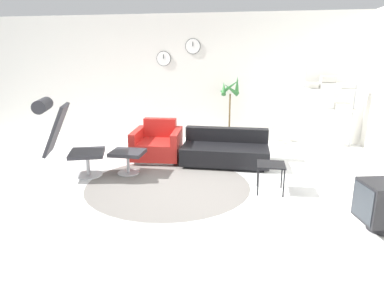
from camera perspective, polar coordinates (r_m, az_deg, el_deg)
ground_plane at (r=5.46m, az=-1.35°, el=-5.87°), size 12.00×12.00×0.00m
wall_back at (r=7.92m, az=2.59°, el=10.94°), size 12.00×0.09×2.80m
round_rug at (r=5.25m, az=-4.00°, el=-6.74°), size 2.47×2.47×0.01m
lounge_chair at (r=5.72m, az=-20.68°, el=1.91°), size 1.09×0.84×1.27m
ottoman at (r=5.73m, az=-10.66°, el=-2.00°), size 0.53×0.45×0.39m
armchair_red at (r=6.47m, az=-5.76°, el=-0.19°), size 0.93×0.94×0.72m
couch_low at (r=6.21m, az=5.57°, el=-1.22°), size 1.53×0.88×0.60m
side_table at (r=4.98m, az=13.02°, el=-3.78°), size 0.39×0.39×0.42m
potted_plant at (r=7.59m, az=6.32°, el=4.79°), size 0.44×0.47×1.51m
shelf_unit at (r=7.71m, az=22.28°, el=8.03°), size 1.10×0.28×2.09m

